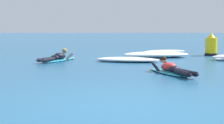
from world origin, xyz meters
TOP-DOWN VIEW (x-y plane):
  - ground_plane at (0.00, 10.00)m, footprint 120.00×120.00m
  - surfer_near at (1.56, 3.84)m, footprint 1.18×2.40m
  - surfer_far at (-2.38, 7.55)m, footprint 1.43×2.46m
  - whitewater_front at (2.77, 11.89)m, footprint 2.51×1.45m
  - whitewater_mid_right at (1.90, 9.17)m, footprint 3.08×1.34m
  - whitewater_far_band at (0.48, 7.26)m, footprint 2.70×1.46m
  - channel_marker_buoy at (4.72, 10.10)m, footprint 0.60×0.60m

SIDE VIEW (x-z plane):
  - ground_plane at x=0.00m, z-range 0.00..0.00m
  - whitewater_front at x=2.77m, z-range -0.01..0.15m
  - whitewater_far_band at x=0.48m, z-range -0.01..0.18m
  - whitewater_mid_right at x=1.90m, z-range -0.01..0.26m
  - surfer_near at x=1.56m, z-range -0.13..0.41m
  - surfer_far at x=-2.38m, z-range -0.13..0.40m
  - channel_marker_buoy at x=4.72m, z-range -0.11..1.00m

